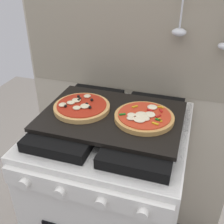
{
  "coord_description": "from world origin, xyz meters",
  "views": [
    {
      "loc": [
        0.28,
        -0.87,
        1.47
      ],
      "look_at": [
        0.0,
        0.0,
        0.93
      ],
      "focal_mm": 44.09,
      "sensor_mm": 36.0,
      "label": 1
    }
  ],
  "objects_px": {
    "baking_tray": "(112,116)",
    "pizza_left": "(82,106)",
    "pizza_right": "(144,117)",
    "stove": "(112,198)"
  },
  "relations": [
    {
      "from": "stove",
      "to": "pizza_right",
      "type": "relative_size",
      "value": 4.02
    },
    {
      "from": "baking_tray",
      "to": "pizza_left",
      "type": "xyz_separation_m",
      "value": [
        -0.13,
        0.0,
        0.02
      ]
    },
    {
      "from": "baking_tray",
      "to": "pizza_left",
      "type": "height_order",
      "value": "pizza_left"
    },
    {
      "from": "stove",
      "to": "pizza_left",
      "type": "bearing_deg",
      "value": 177.79
    },
    {
      "from": "pizza_left",
      "to": "baking_tray",
      "type": "bearing_deg",
      "value": -1.48
    },
    {
      "from": "stove",
      "to": "baking_tray",
      "type": "distance_m",
      "value": 0.46
    },
    {
      "from": "baking_tray",
      "to": "pizza_left",
      "type": "bearing_deg",
      "value": 178.52
    },
    {
      "from": "pizza_left",
      "to": "pizza_right",
      "type": "xyz_separation_m",
      "value": [
        0.25,
        -0.0,
        0.0
      ]
    },
    {
      "from": "stove",
      "to": "baking_tray",
      "type": "relative_size",
      "value": 1.67
    },
    {
      "from": "pizza_left",
      "to": "stove",
      "type": "bearing_deg",
      "value": -2.21
    }
  ]
}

